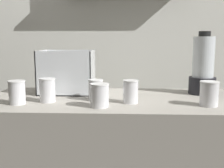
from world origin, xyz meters
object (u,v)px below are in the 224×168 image
Objects in this scene: juice_cup_carrot_middle at (96,91)px; juice_cup_beet_far_left at (17,94)px; juice_cup_beet_rightmost at (209,95)px; juice_cup_beet_right at (100,96)px; juice_cup_mango_far_right at (131,93)px; carrot_display_bin at (67,80)px; juice_cup_pomegranate_left at (48,92)px; blender_pitcher at (203,68)px.

juice_cup_beet_far_left is at bearing -164.43° from juice_cup_carrot_middle.
juice_cup_beet_far_left is 0.98× the size of juice_cup_beet_rightmost.
juice_cup_beet_right is (0.03, -0.15, 0.00)m from juice_cup_carrot_middle.
juice_cup_mango_far_right is at bearing 31.45° from juice_cup_beet_right.
juice_cup_pomegranate_left is at bearing -100.28° from carrot_display_bin.
juice_cup_beet_right is at bearing -148.57° from blender_pitcher.
juice_cup_carrot_middle is at bearing 15.57° from juice_cup_beet_far_left.
juice_cup_beet_far_left is (-1.00, -0.31, -0.10)m from blender_pitcher.
blender_pitcher is 3.24× the size of juice_cup_beet_right.
blender_pitcher is 3.04× the size of juice_cup_beet_rightmost.
juice_cup_carrot_middle is 0.19m from juice_cup_mango_far_right.
juice_cup_pomegranate_left is 0.25m from juice_cup_carrot_middle.
juice_cup_pomegranate_left is at bearing 179.31° from juice_cup_mango_far_right.
juice_cup_pomegranate_left is 0.81m from juice_cup_beet_rightmost.
carrot_display_bin is at bearing 157.73° from juice_cup_beet_rightmost.
juice_cup_mango_far_right is at bearing -0.69° from juice_cup_pomegranate_left.
carrot_display_bin reaches higher than juice_cup_beet_right.
carrot_display_bin is at bearing 133.01° from juice_cup_carrot_middle.
juice_cup_mango_far_right is at bearing -148.58° from blender_pitcher.
blender_pitcher is 0.90m from juice_cup_pomegranate_left.
juice_cup_beet_rightmost is at bearing 5.02° from juice_cup_beet_right.
juice_cup_beet_far_left reaches higher than juice_cup_carrot_middle.
juice_cup_pomegranate_left is at bearing -163.32° from blender_pitcher.
blender_pitcher is 0.69m from juice_cup_beet_right.
juice_cup_pomegranate_left reaches higher than juice_cup_carrot_middle.
juice_cup_pomegranate_left reaches higher than juice_cup_beet_right.
blender_pitcher is at bearing 31.42° from juice_cup_mango_far_right.
juice_cup_carrot_middle is (-0.61, -0.21, -0.10)m from blender_pitcher.
carrot_display_bin reaches higher than juice_cup_pomegranate_left.
juice_cup_beet_rightmost reaches higher than juice_cup_carrot_middle.
juice_cup_beet_rightmost is (0.38, -0.05, 0.01)m from juice_cup_mango_far_right.
blender_pitcher is at bearing 80.92° from juice_cup_beet_rightmost.
juice_cup_mango_far_right is (0.43, -0.01, -0.00)m from juice_cup_pomegranate_left.
juice_cup_mango_far_right reaches higher than juice_cup_beet_right.
carrot_display_bin reaches higher than juice_cup_carrot_middle.
blender_pitcher is 0.66m from juice_cup_carrot_middle.
blender_pitcher is 3.30× the size of juice_cup_carrot_middle.
juice_cup_carrot_middle is 0.15m from juice_cup_beet_right.
juice_cup_beet_far_left is at bearing -157.89° from juice_cup_pomegranate_left.
juice_cup_mango_far_right reaches higher than juice_cup_carrot_middle.
juice_cup_beet_right is at bearing -19.19° from juice_cup_pomegranate_left.
juice_cup_beet_rightmost is (0.81, -0.05, 0.00)m from juice_cup_pomegranate_left.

